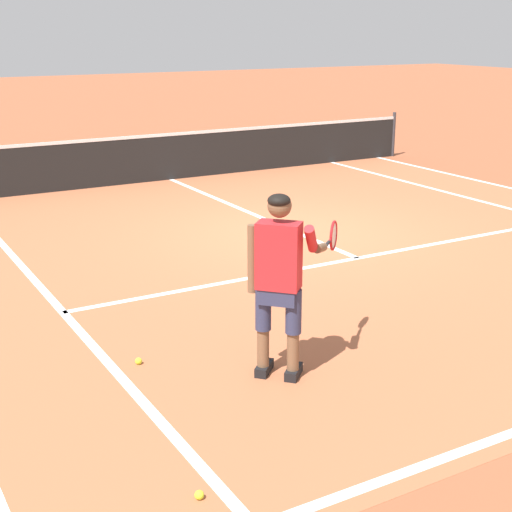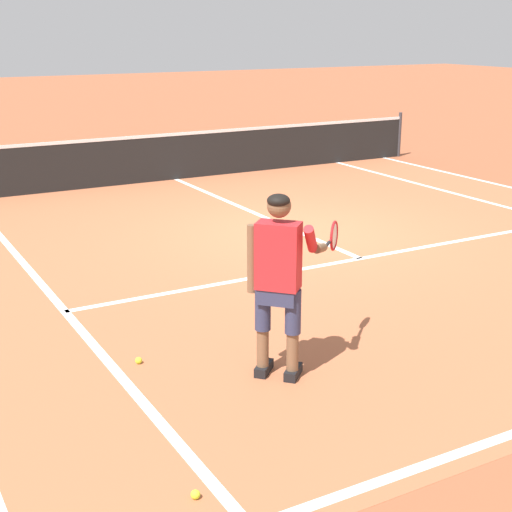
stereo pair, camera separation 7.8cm
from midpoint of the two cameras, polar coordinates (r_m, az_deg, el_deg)
The scene contains 9 objects.
ground_plane at distance 11.70m, azimuth 3.43°, elevation 1.84°, with size 80.00×80.00×0.00m, color #9E5133.
court_inner_surface at distance 11.23m, azimuth 5.00°, elevation 1.17°, with size 10.98×11.14×0.00m, color #B2603D.
line_service at distance 10.43m, azimuth 8.16°, elevation -0.19°, with size 8.23×0.10×0.01m, color white.
line_centre_service at distance 13.02m, azimuth -0.34°, elevation 3.47°, with size 0.10×6.40×0.01m, color white.
line_singles_left at distance 9.64m, azimuth -15.74°, elevation -2.14°, with size 0.10×10.74×0.01m, color white.
tennis_net at distance 15.75m, azimuth -6.02°, elevation 7.60°, with size 11.96×0.08×1.07m.
tennis_player at distance 6.60m, azimuth 2.17°, elevation -1.33°, with size 1.17×0.72×1.71m.
tennis_ball_near_feet at distance 5.34m, azimuth -4.20°, elevation -17.67°, with size 0.07×0.07×0.07m, color #CCE02D.
tennis_ball_by_baseline at distance 7.26m, azimuth -8.62°, elevation -7.87°, with size 0.07×0.07×0.07m, color #CCE02D.
Camera 2 is at (-6.07, -9.51, 3.08)m, focal length 52.52 mm.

